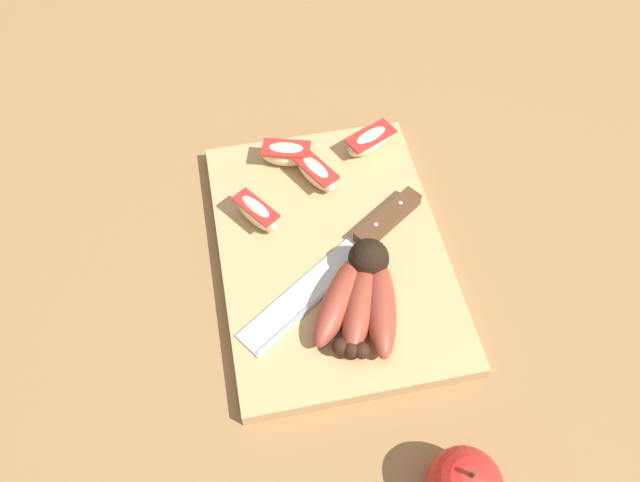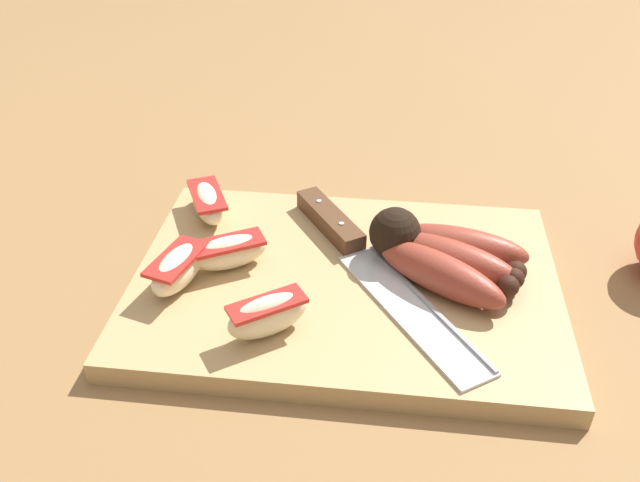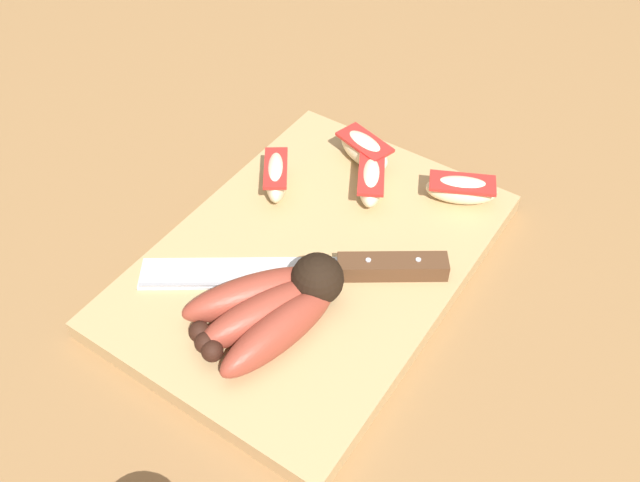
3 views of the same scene
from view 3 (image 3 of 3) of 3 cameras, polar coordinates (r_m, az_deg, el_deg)
The scene contains 8 objects.
ground_plane at distance 0.66m, azimuth -2.05°, elevation -2.84°, with size 6.00×6.00×0.00m, color olive.
cutting_board at distance 0.66m, azimuth -0.63°, elevation -1.73°, with size 0.37×0.26×0.02m, color tan.
banana_bunch at distance 0.59m, azimuth -3.89°, elevation -5.44°, with size 0.14×0.12×0.05m.
chefs_knife at distance 0.63m, azimuth 1.59°, elevation -2.35°, with size 0.18×0.25×0.02m.
apple_wedge_near at distance 0.70m, azimuth 4.22°, elevation 4.97°, with size 0.07×0.05×0.03m.
apple_wedge_middle at distance 0.73m, azimuth 3.67°, elevation 7.54°, with size 0.04×0.07×0.03m.
apple_wedge_far at distance 0.70m, azimuth 11.59°, elevation 4.20°, with size 0.06×0.08×0.03m.
apple_wedge_extra at distance 0.70m, azimuth -3.64°, elevation 5.36°, with size 0.07×0.06×0.04m.
Camera 3 is at (0.34, 0.26, 0.50)m, focal length 38.77 mm.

